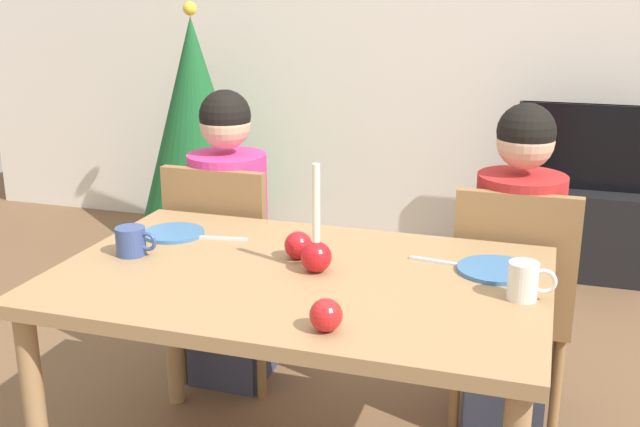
{
  "coord_description": "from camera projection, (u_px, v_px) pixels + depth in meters",
  "views": [
    {
      "loc": [
        0.66,
        -1.9,
        1.54
      ],
      "look_at": [
        0.0,
        0.2,
        0.87
      ],
      "focal_mm": 42.3,
      "sensor_mm": 36.0,
      "label": 1
    }
  ],
  "objects": [
    {
      "name": "back_wall",
      "position": [
        445.0,
        28.0,
        4.36
      ],
      "size": [
        6.4,
        0.1,
        2.6
      ],
      "primitive_type": "cube",
      "color": "silver",
      "rests_on": "ground"
    },
    {
      "name": "dining_table",
      "position": [
        299.0,
        300.0,
        2.18
      ],
      "size": [
        1.4,
        0.9,
        0.75
      ],
      "color": "#99754C",
      "rests_on": "ground"
    },
    {
      "name": "chair_left",
      "position": [
        227.0,
        261.0,
        2.92
      ],
      "size": [
        0.4,
        0.4,
        0.9
      ],
      "color": "olive",
      "rests_on": "ground"
    },
    {
      "name": "chair_right",
      "position": [
        513.0,
        294.0,
        2.61
      ],
      "size": [
        0.4,
        0.4,
        0.9
      ],
      "color": "olive",
      "rests_on": "ground"
    },
    {
      "name": "person_left_child",
      "position": [
        230.0,
        245.0,
        2.94
      ],
      "size": [
        0.3,
        0.3,
        1.17
      ],
      "color": "#33384C",
      "rests_on": "ground"
    },
    {
      "name": "person_right_child",
      "position": [
        515.0,
        275.0,
        2.62
      ],
      "size": [
        0.3,
        0.3,
        1.17
      ],
      "color": "#33384C",
      "rests_on": "ground"
    },
    {
      "name": "tv_stand",
      "position": [
        584.0,
        231.0,
        4.15
      ],
      "size": [
        0.64,
        0.4,
        0.48
      ],
      "primitive_type": "cube",
      "color": "black",
      "rests_on": "ground"
    },
    {
      "name": "tv",
      "position": [
        593.0,
        147.0,
        4.01
      ],
      "size": [
        0.79,
        0.05,
        0.46
      ],
      "color": "black",
      "rests_on": "tv_stand"
    },
    {
      "name": "christmas_tree",
      "position": [
        195.0,
        122.0,
        4.49
      ],
      "size": [
        0.7,
        0.7,
        1.45
      ],
      "color": "brown",
      "rests_on": "ground"
    },
    {
      "name": "candle_centerpiece",
      "position": [
        316.0,
        250.0,
        2.14
      ],
      "size": [
        0.09,
        0.09,
        0.32
      ],
      "color": "red",
      "rests_on": "dining_table"
    },
    {
      "name": "plate_left",
      "position": [
        174.0,
        233.0,
        2.48
      ],
      "size": [
        0.2,
        0.2,
        0.01
      ],
      "primitive_type": "cylinder",
      "color": "teal",
      "rests_on": "dining_table"
    },
    {
      "name": "plate_right",
      "position": [
        496.0,
        270.0,
        2.16
      ],
      "size": [
        0.22,
        0.22,
        0.01
      ],
      "primitive_type": "cylinder",
      "color": "teal",
      "rests_on": "dining_table"
    },
    {
      "name": "mug_left",
      "position": [
        132.0,
        241.0,
        2.29
      ],
      "size": [
        0.13,
        0.09,
        0.09
      ],
      "color": "#33477F",
      "rests_on": "dining_table"
    },
    {
      "name": "mug_right",
      "position": [
        525.0,
        281.0,
        1.96
      ],
      "size": [
        0.13,
        0.08,
        0.1
      ],
      "color": "silver",
      "rests_on": "dining_table"
    },
    {
      "name": "fork_left",
      "position": [
        220.0,
        238.0,
        2.44
      ],
      "size": [
        0.18,
        0.04,
        0.01
      ],
      "primitive_type": "cube",
      "rotation": [
        0.0,
        0.0,
        0.15
      ],
      "color": "silver",
      "rests_on": "dining_table"
    },
    {
      "name": "fork_right",
      "position": [
        439.0,
        262.0,
        2.23
      ],
      "size": [
        0.18,
        0.04,
        0.01
      ],
      "primitive_type": "cube",
      "rotation": [
        0.0,
        0.0,
        -0.14
      ],
      "color": "silver",
      "rests_on": "dining_table"
    },
    {
      "name": "apple_near_candle",
      "position": [
        326.0,
        315.0,
        1.78
      ],
      "size": [
        0.08,
        0.08,
        0.08
      ],
      "primitive_type": "sphere",
      "color": "red",
      "rests_on": "dining_table"
    },
    {
      "name": "apple_by_left_plate",
      "position": [
        298.0,
        245.0,
        2.25
      ],
      "size": [
        0.08,
        0.08,
        0.08
      ],
      "primitive_type": "sphere",
      "color": "red",
      "rests_on": "dining_table"
    }
  ]
}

